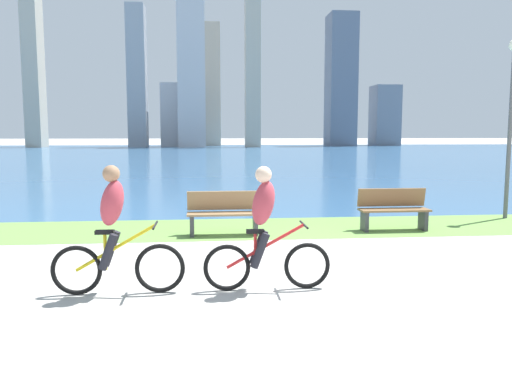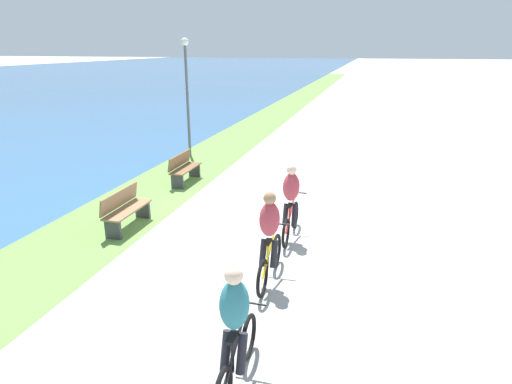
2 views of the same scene
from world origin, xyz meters
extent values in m
plane|color=#B2AFA8|center=(0.00, 0.00, 0.00)|extent=(300.00, 300.00, 0.00)
cube|color=#6B9947|center=(0.00, 3.20, 0.00)|extent=(120.00, 2.52, 0.01)
torus|color=black|center=(-0.59, -1.24, 0.32)|extent=(0.63, 0.06, 0.63)
torus|color=black|center=(-1.67, -1.24, 0.32)|extent=(0.63, 0.06, 0.63)
cylinder|color=red|center=(-1.16, -1.24, 0.60)|extent=(1.06, 0.04, 0.60)
cylinder|color=red|center=(-1.29, -1.24, 0.55)|extent=(0.04, 0.04, 0.47)
cube|color=black|center=(-1.29, -1.24, 0.80)|extent=(0.24, 0.10, 0.05)
cylinder|color=black|center=(-0.64, -1.24, 0.88)|extent=(0.03, 0.52, 0.03)
ellipsoid|color=#BF3F4C|center=(-1.18, -1.24, 1.18)|extent=(0.40, 0.36, 0.65)
sphere|color=beige|center=(-1.18, -1.24, 1.56)|extent=(0.22, 0.22, 0.22)
cylinder|color=#26262D|center=(-1.24, -1.14, 0.56)|extent=(0.27, 0.11, 0.49)
cylinder|color=#26262D|center=(-1.24, -1.34, 0.56)|extent=(0.27, 0.11, 0.49)
torus|color=black|center=(-2.56, -1.23, 0.33)|extent=(0.66, 0.06, 0.66)
torus|color=black|center=(-3.63, -1.23, 0.33)|extent=(0.66, 0.06, 0.66)
cylinder|color=gold|center=(-3.12, -1.23, 0.62)|extent=(1.05, 0.04, 0.62)
cylinder|color=gold|center=(-3.26, -1.23, 0.57)|extent=(0.04, 0.04, 0.48)
cube|color=black|center=(-3.26, -1.23, 0.83)|extent=(0.24, 0.10, 0.05)
cylinder|color=black|center=(-2.61, -1.23, 0.91)|extent=(0.03, 0.52, 0.03)
ellipsoid|color=#BF3F4C|center=(-3.15, -1.23, 1.21)|extent=(0.40, 0.36, 0.65)
sphere|color=#A57A59|center=(-3.15, -1.23, 1.59)|extent=(0.22, 0.22, 0.22)
cylinder|color=#26262D|center=(-3.20, -1.13, 0.59)|extent=(0.27, 0.11, 0.49)
cylinder|color=#26262D|center=(-3.20, -1.33, 0.59)|extent=(0.27, 0.11, 0.49)
torus|color=black|center=(-5.17, -1.43, 0.31)|extent=(0.63, 0.06, 0.63)
cylinder|color=black|center=(-5.73, -1.43, 0.59)|extent=(1.03, 0.04, 0.60)
cylinder|color=black|center=(-5.86, -1.43, 0.54)|extent=(0.04, 0.04, 0.46)
cube|color=black|center=(-5.86, -1.43, 0.80)|extent=(0.24, 0.10, 0.05)
cylinder|color=black|center=(-5.22, -1.43, 0.88)|extent=(0.03, 0.52, 0.03)
ellipsoid|color=teal|center=(-5.76, -1.43, 1.18)|extent=(0.40, 0.36, 0.65)
sphere|color=beige|center=(-5.76, -1.43, 1.56)|extent=(0.22, 0.22, 0.22)
cylinder|color=#26262D|center=(-5.81, -1.33, 0.56)|extent=(0.27, 0.11, 0.49)
cylinder|color=#26262D|center=(-5.81, -1.53, 0.56)|extent=(0.27, 0.11, 0.49)
cube|color=brown|center=(2.07, 2.65, 0.45)|extent=(1.50, 0.45, 0.04)
cube|color=brown|center=(2.07, 2.85, 0.70)|extent=(1.50, 0.11, 0.40)
cube|color=#38383D|center=(2.72, 2.65, 0.23)|extent=(0.08, 0.37, 0.45)
cube|color=#38383D|center=(1.42, 2.65, 0.23)|extent=(0.08, 0.37, 0.45)
cube|color=olive|center=(-1.59, 2.48, 0.45)|extent=(1.50, 0.45, 0.04)
cube|color=olive|center=(-1.59, 2.68, 0.70)|extent=(1.50, 0.11, 0.40)
cube|color=#38383D|center=(-0.94, 2.48, 0.23)|extent=(0.08, 0.37, 0.45)
cube|color=#38383D|center=(-2.24, 2.48, 0.23)|extent=(0.08, 0.37, 0.45)
cylinder|color=#595960|center=(5.39, 3.95, 2.03)|extent=(0.10, 0.10, 4.07)
sphere|color=white|center=(5.39, 3.95, 4.17)|extent=(0.28, 0.28, 0.28)
camera|label=1|loc=(-1.93, -7.97, 2.13)|focal=36.22mm
camera|label=2|loc=(-9.96, -2.83, 4.02)|focal=30.86mm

